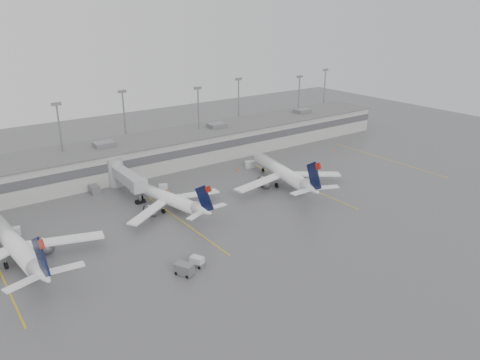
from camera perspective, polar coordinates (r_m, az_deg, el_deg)
ground at (r=93.35m, az=9.15°, el=-6.97°), size 260.00×260.00×0.00m
terminal at (r=135.72m, az=-8.16°, el=3.82°), size 152.00×17.00×9.45m
light_masts at (r=138.72m, az=-9.45°, el=7.47°), size 142.40×8.00×20.60m
jet_bridge_right at (r=117.16m, az=-14.15°, el=0.53°), size 4.00×17.20×7.00m
stand_markings at (r=109.80m, az=0.36°, el=-2.35°), size 105.25×40.00×0.01m
jet_far_left at (r=91.07m, az=-25.61°, el=-7.26°), size 29.50×33.19×10.74m
jet_mid_left at (r=104.22m, az=-8.74°, el=-2.20°), size 24.63×27.91×9.15m
jet_mid_right at (r=117.52m, az=5.37°, el=0.86°), size 28.95×32.77×10.71m
baggage_tug at (r=83.03m, az=-5.27°, el=-9.96°), size 2.65×3.13×1.73m
baggage_cart at (r=80.61m, az=-6.82°, el=-10.73°), size 2.95×3.56×1.99m
gse_uld_a at (r=103.11m, az=-25.78°, el=-5.65°), size 2.38×1.79×1.54m
gse_uld_b at (r=116.42m, az=-9.35°, el=-0.88°), size 2.51×2.15×1.50m
gse_uld_c at (r=130.93m, az=1.21°, el=1.92°), size 3.09×2.60×1.86m
gse_loader at (r=118.25m, az=-17.34°, el=-1.11°), size 1.98×3.15×1.96m
cone_a at (r=98.28m, az=-25.95°, el=-7.25°), size 0.41×0.41×0.65m
cone_b at (r=115.51m, az=-8.89°, el=-1.21°), size 0.50×0.50×0.80m
cone_c at (r=128.35m, az=-0.26°, el=1.28°), size 0.50×0.50×0.80m
cone_d at (r=149.14m, az=11.55°, el=3.60°), size 0.45×0.45×0.71m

